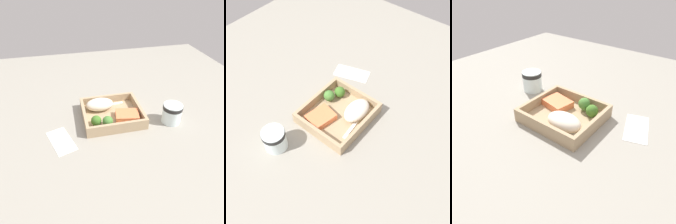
# 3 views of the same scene
# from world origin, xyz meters

# --- Properties ---
(ground_plane) EXTENTS (1.60, 1.60, 0.02)m
(ground_plane) POSITION_xyz_m (0.00, 0.00, -0.01)
(ground_plane) COLOR gray
(takeout_tray) EXTENTS (0.24, 0.22, 0.01)m
(takeout_tray) POSITION_xyz_m (0.00, 0.00, 0.01)
(takeout_tray) COLOR tan
(takeout_tray) RESTS_ON ground_plane
(tray_rim) EXTENTS (0.24, 0.22, 0.03)m
(tray_rim) POSITION_xyz_m (0.00, 0.00, 0.03)
(tray_rim) COLOR tan
(tray_rim) RESTS_ON takeout_tray
(salmon_fillet) EXTENTS (0.10, 0.09, 0.02)m
(salmon_fillet) POSITION_xyz_m (-0.06, 0.03, 0.02)
(salmon_fillet) COLOR #F17A4A
(salmon_fillet) RESTS_ON takeout_tray
(mashed_potatoes) EXTENTS (0.12, 0.07, 0.05)m
(mashed_potatoes) POSITION_xyz_m (0.04, -0.05, 0.04)
(mashed_potatoes) COLOR #F0E0C7
(mashed_potatoes) RESTS_ON takeout_tray
(broccoli_floret_1) EXTENTS (0.04, 0.04, 0.04)m
(broccoli_floret_1) POSITION_xyz_m (0.07, 0.05, 0.03)
(broccoli_floret_1) COLOR #769B5D
(broccoli_floret_1) RESTS_ON takeout_tray
(broccoli_floret_2) EXTENTS (0.04, 0.04, 0.05)m
(broccoli_floret_2) POSITION_xyz_m (0.03, 0.07, 0.04)
(broccoli_floret_2) COLOR #7E9C57
(broccoli_floret_2) RESTS_ON takeout_tray
(fork) EXTENTS (0.16, 0.03, 0.00)m
(fork) POSITION_xyz_m (0.02, -0.07, 0.01)
(fork) COLOR white
(fork) RESTS_ON takeout_tray
(paper_cup) EXTENTS (0.08, 0.08, 0.08)m
(paper_cup) POSITION_xyz_m (-0.23, 0.08, 0.04)
(paper_cup) COLOR white
(paper_cup) RESTS_ON ground_plane
(receipt_slip) EXTENTS (0.11, 0.16, 0.00)m
(receipt_slip) POSITION_xyz_m (0.21, 0.10, 0.00)
(receipt_slip) COLOR white
(receipt_slip) RESTS_ON ground_plane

